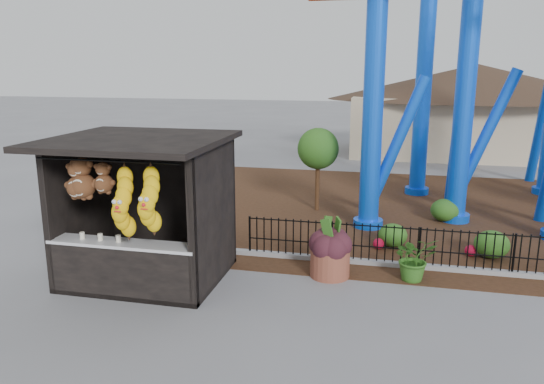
% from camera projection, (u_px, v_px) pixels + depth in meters
% --- Properties ---
extents(ground, '(120.00, 120.00, 0.00)m').
position_uv_depth(ground, '(269.00, 315.00, 9.93)').
color(ground, slate).
rests_on(ground, ground).
extents(mulch_bed, '(18.00, 12.00, 0.02)m').
position_uv_depth(mulch_bed, '(452.00, 214.00, 16.62)').
color(mulch_bed, '#331E11').
rests_on(mulch_bed, ground).
extents(curb, '(18.00, 0.18, 0.12)m').
position_uv_depth(curb, '(473.00, 271.00, 11.88)').
color(curb, gray).
rests_on(curb, ground).
extents(prize_booth, '(3.50, 3.40, 3.12)m').
position_uv_depth(prize_booth, '(140.00, 213.00, 11.09)').
color(prize_booth, black).
rests_on(prize_booth, ground).
extents(picket_fence, '(12.20, 0.06, 1.00)m').
position_uv_depth(picket_fence, '(519.00, 256.00, 11.57)').
color(picket_fence, black).
rests_on(picket_fence, ground).
extents(terracotta_planter, '(0.89, 0.89, 0.62)m').
position_uv_depth(terracotta_planter, '(330.00, 263.00, 11.67)').
color(terracotta_planter, brown).
rests_on(terracotta_planter, ground).
extents(planter_foliage, '(0.70, 0.70, 0.64)m').
position_uv_depth(planter_foliage, '(331.00, 236.00, 11.52)').
color(planter_foliage, '#33141C').
rests_on(planter_foliage, terracotta_planter).
extents(potted_plant, '(1.13, 1.07, 1.01)m').
position_uv_depth(potted_plant, '(414.00, 258.00, 11.41)').
color(potted_plant, '#24601C').
rests_on(potted_plant, ground).
extents(landscaping, '(7.52, 3.79, 0.67)m').
position_uv_depth(landscaping, '(478.00, 230.00, 13.98)').
color(landscaping, '#285418').
rests_on(landscaping, mulch_bed).
extents(pavilion, '(15.00, 15.00, 4.80)m').
position_uv_depth(pavilion, '(475.00, 95.00, 26.83)').
color(pavilion, '#BFAD8C').
rests_on(pavilion, ground).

